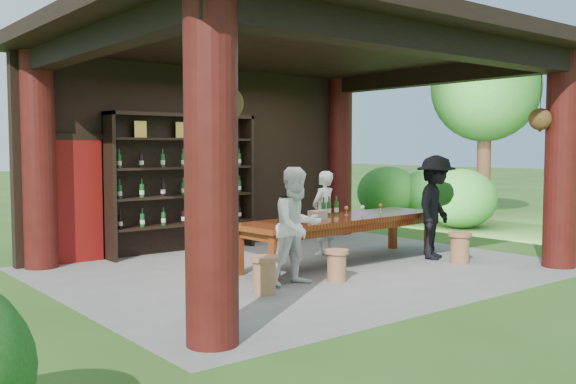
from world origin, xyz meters
TOP-DOWN VIEW (x-y plane):
  - ground at (0.00, 0.00)m, footprint 90.00×90.00m
  - pavilion at (-0.01, 0.43)m, footprint 7.50×6.00m
  - wine_shelf at (-0.72, 2.45)m, footprint 2.77×0.42m
  - tasting_table at (0.72, -0.08)m, footprint 3.90×1.25m
  - stool_near_left at (-0.29, -1.03)m, footprint 0.33×0.33m
  - stool_near_right at (2.20, -1.25)m, footprint 0.38×0.38m
  - stool_far_left at (-1.53, -1.04)m, footprint 0.37×0.37m
  - host at (1.06, 0.75)m, footprint 0.59×0.46m
  - guest_woman at (-0.85, -0.86)m, footprint 0.79×0.62m
  - guest_man at (2.22, -0.74)m, footprint 1.28×1.04m
  - table_bottles at (0.69, 0.18)m, footprint 0.40×0.12m
  - table_glasses at (1.26, -0.01)m, footprint 0.85×0.26m
  - napkin_basket at (0.14, -0.15)m, footprint 0.27×0.20m
  - shrubs at (2.66, 1.05)m, footprint 14.67×8.95m
  - trees at (3.18, 1.50)m, footprint 22.23×9.25m

SIDE VIEW (x-z plane):
  - ground at x=0.00m, z-range 0.00..0.00m
  - stool_near_left at x=-0.29m, z-range 0.01..0.45m
  - stool_far_left at x=-1.53m, z-range 0.01..0.50m
  - stool_near_right at x=2.20m, z-range 0.01..0.51m
  - shrubs at x=2.66m, z-range -0.13..1.23m
  - tasting_table at x=0.72m, z-range 0.26..1.01m
  - host at x=1.06m, z-range 0.00..1.45m
  - guest_woman at x=-0.85m, z-range 0.00..1.59m
  - napkin_basket at x=0.14m, z-range 0.75..0.89m
  - table_glasses at x=1.26m, z-range 0.75..0.90m
  - guest_man at x=2.22m, z-range 0.00..1.72m
  - table_bottles at x=0.69m, z-range 0.75..1.06m
  - wine_shelf at x=-0.72m, z-range 0.00..2.44m
  - pavilion at x=-0.01m, z-range 0.33..3.93m
  - trees at x=3.18m, z-range 0.97..5.77m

